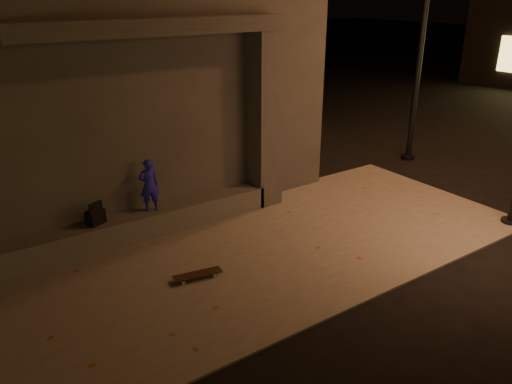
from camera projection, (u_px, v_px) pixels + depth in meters
ground at (318, 314)px, 7.22m from camera, size 120.00×120.00×0.00m
sidewalk at (243, 256)px, 8.74m from camera, size 11.00×4.40×0.04m
building at (88, 78)px, 10.68m from camera, size 9.00×5.10×5.22m
ledge at (123, 229)px, 9.20m from camera, size 6.00×0.55×0.45m
column at (265, 121)px, 10.28m from camera, size 0.55×0.55×3.60m
canopy at (158, 26)px, 8.44m from camera, size 5.00×0.70×0.28m
skateboarder at (149, 185)px, 9.23m from camera, size 0.40×0.30×1.01m
backpack at (95, 216)px, 8.82m from camera, size 0.37×0.31×0.44m
skateboard at (198, 274)px, 8.00m from camera, size 0.81×0.34×0.09m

